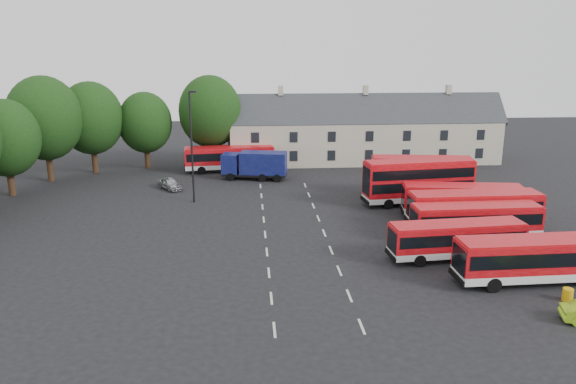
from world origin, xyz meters
name	(u,v)px	position (x,y,z in m)	size (l,w,h in m)	color
ground	(266,243)	(0.00, 0.00, 0.00)	(140.00, 140.00, 0.00)	black
lane_markings	(295,234)	(2.50, 2.00, 0.01)	(5.15, 33.80, 0.01)	beige
treeline	(67,127)	(-20.74, 19.36, 6.68)	(29.92, 32.59, 12.01)	black
terrace_houses	(364,133)	(14.00, 30.00, 3.86)	(35.70, 7.13, 10.06)	beige
bus_row_a	(539,257)	(17.93, -8.93, 1.89)	(11.16, 2.86, 3.14)	silver
bus_row_b	(457,237)	(14.00, -4.39, 1.70)	(10.16, 3.08, 2.83)	silver
bus_row_c	(476,219)	(17.08, -0.36, 1.77)	(10.44, 2.60, 2.94)	silver
bus_row_d	(475,207)	(18.08, 2.44, 1.92)	(11.30, 2.75, 3.19)	silver
bus_row_e	(462,198)	(18.17, 5.48, 1.83)	(10.98, 3.96, 3.04)	silver
bus_dd_south	(419,179)	(15.40, 9.96, 2.52)	(11.02, 3.69, 4.43)	silver
bus_dd_north	(421,174)	(16.52, 12.73, 2.37)	(10.38, 3.63, 4.17)	silver
bus_north	(229,156)	(-3.63, 25.62, 1.85)	(11.07, 3.65, 3.07)	silver
box_truck	(255,164)	(-0.49, 21.14, 1.82)	(7.72, 3.70, 3.25)	black
silver_car	(170,184)	(-9.88, 17.41, 0.62)	(1.46, 3.63, 1.24)	#ABADB3
grit_bin	(568,295)	(18.53, -11.67, 0.41)	(0.65, 0.65, 0.81)	#ECAF0D
lamppost	(192,144)	(-6.78, 12.17, 5.92)	(0.76, 0.31, 11.10)	black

